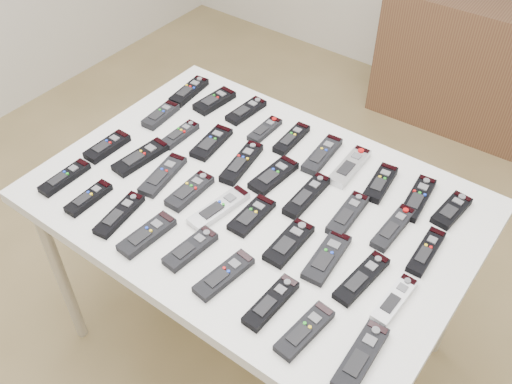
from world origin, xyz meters
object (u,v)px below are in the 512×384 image
Objects in this scene: remote_33 at (190,249)px; remote_34 at (224,275)px; remote_21 at (163,175)px; remote_30 at (89,198)px; remote_9 at (451,210)px; remote_18 at (426,251)px; remote_28 at (394,300)px; remote_35 at (271,302)px; remote_29 at (65,178)px; remote_10 at (161,115)px; remote_12 at (212,143)px; remote_17 at (393,228)px; remote_27 at (362,278)px; remote_3 at (265,130)px; remote_7 at (380,183)px; remote_24 at (252,215)px; remote_6 at (350,167)px; remote_19 at (107,147)px; remote_26 at (327,257)px; remote_32 at (147,235)px; remote_5 at (322,155)px; remote_2 at (246,111)px; remote_20 at (141,157)px; remote_31 at (119,215)px; remote_15 at (307,196)px; remote_22 at (190,191)px; remote_14 at (274,176)px; table at (256,211)px; remote_8 at (418,198)px; remote_36 at (305,331)px; remote_4 at (292,139)px; remote_25 at (289,243)px; remote_0 at (189,91)px; remote_23 at (219,208)px; remote_1 at (214,101)px.

remote_33 reaches higher than remote_34.
remote_21 is 0.23m from remote_30.
remote_9 is 0.86× the size of remote_18.
remote_28 is 0.96× the size of remote_35.
remote_10 is at bearing 87.69° from remote_29.
remote_17 is at bearing -5.62° from remote_12.
remote_27 is (0.89, -0.20, -0.00)m from remote_10.
remote_3 is 0.88× the size of remote_7.
remote_10 is 0.84× the size of remote_34.
remote_30 reaches higher than remote_24.
remote_10 is (-0.65, -0.15, 0.00)m from remote_6.
remote_10 is 0.23m from remote_19.
remote_26 is at bearing -113.53° from remote_17.
remote_12 is at bearing 145.19° from remote_35.
remote_9 and remote_21 have the same top height.
remote_5 is at bearing 74.37° from remote_32.
remote_26 is at bearing 177.54° from remote_28.
remote_34 is at bearing -97.08° from remote_6.
remote_6 reaches higher than remote_12.
remote_20 is at bearing -101.99° from remote_2.
remote_2 is 0.85× the size of remote_6.
remote_20 is 1.17× the size of remote_33.
remote_20 is at bearing 113.08° from remote_31.
remote_15 reaches higher than remote_17.
remote_22 is (0.23, -0.02, 0.00)m from remote_20.
remote_6 is 1.15× the size of remote_28.
remote_14 is (0.16, -0.17, 0.00)m from remote_3.
remote_18 is at bearing -43.23° from remote_7.
remote_6 is 0.99× the size of remote_15.
table is 0.38m from remote_7.
remote_21 reaches higher than remote_3.
remote_15 reaches higher than remote_30.
table is 0.21m from remote_22.
remote_8 is 0.57m from remote_36.
remote_27 is 1.14× the size of remote_28.
remote_36 is at bearing -66.01° from remote_5.
remote_33 is at bearing -109.97° from remote_6.
remote_26 is (0.45, -0.34, 0.00)m from remote_3.
remote_10 is at bearing -168.82° from remote_6.
table is 0.29m from remote_4.
remote_31 is (-0.65, -0.56, 0.00)m from remote_8.
remote_25 is (-0.31, -0.19, 0.00)m from remote_18.
remote_10 is at bearing -89.26° from remote_0.
remote_34 is at bearing -39.60° from remote_23.
remote_23 is 0.23m from remote_25.
remote_0 is at bearing -169.89° from remote_1.
remote_20 is 1.10× the size of remote_35.
remote_30 is at bearing -138.16° from remote_22.
remote_5 is 1.07× the size of remote_34.
remote_4 reaches higher than remote_26.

